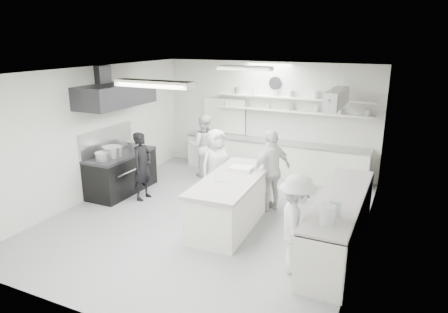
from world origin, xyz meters
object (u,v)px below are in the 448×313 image
at_px(back_counter, 273,158).
at_px(cook_back, 204,146).
at_px(cook_stove, 142,166).
at_px(right_counter, 339,224).
at_px(prep_island, 233,201).
at_px(stove, 121,174).

height_order(back_counter, cook_back, cook_back).
bearing_deg(cook_back, cook_stove, 52.80).
height_order(back_counter, right_counter, right_counter).
bearing_deg(prep_island, cook_back, 125.87).
bearing_deg(back_counter, cook_back, -151.12).
bearing_deg(cook_stove, stove, 80.18).
relative_size(prep_island, cook_back, 1.50).
xyz_separation_m(stove, prep_island, (3.14, -0.44, 0.01)).
height_order(cook_stove, cook_back, cook_back).
xyz_separation_m(stove, cook_back, (1.25, 1.89, 0.39)).
distance_m(back_counter, cook_back, 1.92).
xyz_separation_m(stove, back_counter, (2.90, 2.80, 0.01)).
bearing_deg(right_counter, stove, 173.48).
xyz_separation_m(stove, right_counter, (5.25, -0.60, 0.02)).
relative_size(right_counter, cook_stove, 2.09).
bearing_deg(stove, back_counter, 43.99).
bearing_deg(back_counter, prep_island, -85.85).
bearing_deg(stove, prep_island, -8.05).
bearing_deg(cook_stove, cook_back, -12.01).
height_order(stove, cook_stove, cook_stove).
distance_m(prep_island, cook_stove, 2.42).
bearing_deg(prep_island, back_counter, 91.14).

